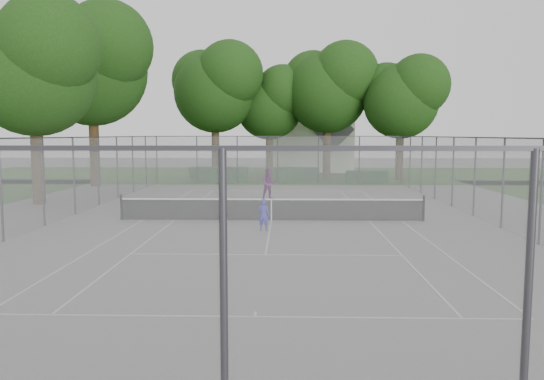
{
  "coord_description": "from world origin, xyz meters",
  "views": [
    {
      "loc": [
        0.62,
        -22.13,
        3.63
      ],
      "look_at": [
        0.0,
        1.0,
        1.2
      ],
      "focal_mm": 35.0,
      "sensor_mm": 36.0,
      "label": 1
    }
  ],
  "objects_px": {
    "girl_player": "(263,215)",
    "woman_player": "(269,184)",
    "tennis_net": "(271,209)",
    "house": "(310,130)"
  },
  "relations": [
    {
      "from": "girl_player",
      "to": "woman_player",
      "type": "relative_size",
      "value": 0.71
    },
    {
      "from": "girl_player",
      "to": "woman_player",
      "type": "bearing_deg",
      "value": -81.2
    },
    {
      "from": "tennis_net",
      "to": "girl_player",
      "type": "distance_m",
      "value": 2.34
    },
    {
      "from": "tennis_net",
      "to": "girl_player",
      "type": "xyz_separation_m",
      "value": [
        -0.23,
        -2.32,
        0.1
      ]
    },
    {
      "from": "girl_player",
      "to": "house",
      "type": "bearing_deg",
      "value": -87.48
    },
    {
      "from": "woman_player",
      "to": "house",
      "type": "bearing_deg",
      "value": 75.8
    },
    {
      "from": "tennis_net",
      "to": "girl_player",
      "type": "bearing_deg",
      "value": -95.74
    },
    {
      "from": "girl_player",
      "to": "woman_player",
      "type": "height_order",
      "value": "woman_player"
    },
    {
      "from": "house",
      "to": "tennis_net",
      "type": "bearing_deg",
      "value": -95.54
    },
    {
      "from": "house",
      "to": "girl_player",
      "type": "xyz_separation_m",
      "value": [
        -3.25,
        -33.48,
        -3.47
      ]
    }
  ]
}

